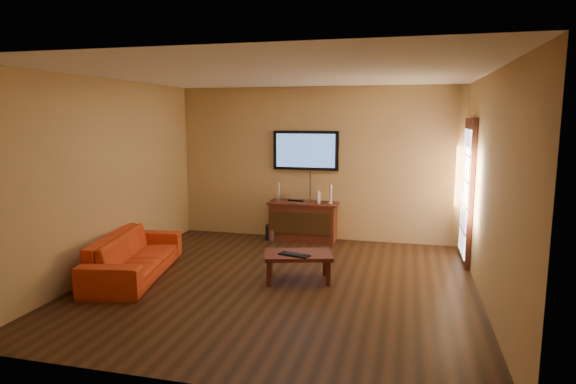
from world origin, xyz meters
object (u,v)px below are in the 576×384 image
(television, at_px, (306,150))
(sofa, at_px, (134,248))
(speaker_left, at_px, (279,193))
(subwoofer, at_px, (273,232))
(coffee_table, at_px, (298,257))
(speaker_right, at_px, (330,195))
(media_console, at_px, (303,221))
(av_receiver, at_px, (298,200))
(keyboard, at_px, (294,255))
(bottle, at_px, (272,237))
(game_console, at_px, (319,197))

(television, xyz_separation_m, sofa, (-1.85, -2.61, -1.20))
(speaker_left, height_order, subwoofer, speaker_left)
(coffee_table, relative_size, speaker_right, 3.07)
(media_console, relative_size, speaker_left, 3.76)
(coffee_table, xyz_separation_m, speaker_right, (0.09, 2.08, 0.52))
(television, height_order, speaker_left, television)
(speaker_right, distance_m, av_receiver, 0.59)
(coffee_table, relative_size, speaker_left, 3.07)
(sofa, relative_size, keyboard, 4.59)
(speaker_left, bearing_deg, keyboard, -69.83)
(av_receiver, relative_size, keyboard, 0.80)
(coffee_table, height_order, bottle, coffee_table)
(speaker_left, bearing_deg, television, 19.36)
(coffee_table, relative_size, bottle, 4.45)
(subwoofer, bearing_deg, speaker_right, -11.24)
(coffee_table, height_order, speaker_left, speaker_left)
(av_receiver, height_order, subwoofer, av_receiver)
(television, bearing_deg, game_console, -36.18)
(television, xyz_separation_m, av_receiver, (-0.09, -0.17, -0.86))
(speaker_right, bearing_deg, speaker_left, 177.99)
(media_console, bearing_deg, keyboard, -80.64)
(game_console, bearing_deg, sofa, -150.44)
(game_console, distance_m, bottle, 1.07)
(television, xyz_separation_m, keyboard, (0.36, -2.39, -1.20))
(speaker_left, relative_size, game_console, 1.53)
(media_console, xyz_separation_m, game_console, (0.28, -0.01, 0.45))
(television, relative_size, subwoofer, 4.74)
(game_console, height_order, keyboard, game_console)
(media_console, bearing_deg, bottle, -151.08)
(media_console, relative_size, sofa, 0.61)
(speaker_left, height_order, game_console, speaker_left)
(av_receiver, bearing_deg, media_console, -1.79)
(keyboard, bearing_deg, sofa, -174.25)
(speaker_left, xyz_separation_m, subwoofer, (-0.10, -0.04, -0.72))
(game_console, bearing_deg, coffee_table, -105.88)
(media_console, xyz_separation_m, bottle, (-0.50, -0.27, -0.24))
(television, relative_size, speaker_left, 3.60)
(bottle, xyz_separation_m, keyboard, (0.86, -1.92, 0.29))
(sofa, xyz_separation_m, speaker_left, (1.39, 2.45, 0.45))
(speaker_right, relative_size, av_receiver, 0.93)
(coffee_table, height_order, game_console, game_console)
(coffee_table, xyz_separation_m, av_receiver, (-0.48, 2.10, 0.41))
(bottle, bearing_deg, speaker_left, 82.62)
(television, relative_size, coffee_table, 1.17)
(television, bearing_deg, speaker_right, -21.86)
(media_console, relative_size, game_console, 5.77)
(television, bearing_deg, coffee_table, -80.25)
(subwoofer, bearing_deg, av_receiver, -7.96)
(bottle, bearing_deg, sofa, -122.23)
(sofa, relative_size, av_receiver, 5.72)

